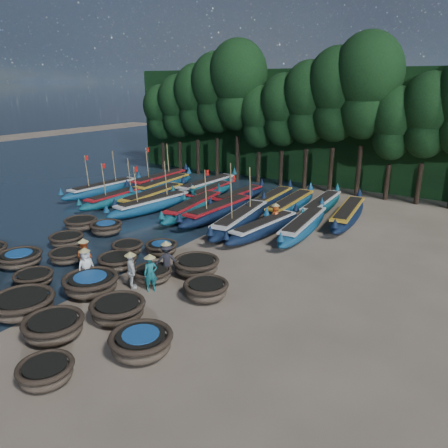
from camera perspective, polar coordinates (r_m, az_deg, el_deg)
The scene contains 57 objects.
ground at distance 22.79m, azimuth -10.40°, elevation -5.14°, with size 120.00×120.00×0.00m, color gray.
foliage_wall at distance 41.35m, azimuth 12.64°, elevation 12.27°, with size 40.00×3.00×10.00m, color black.
coracle_4 at distance 15.17m, azimuth -22.25°, elevation -17.44°, with size 2.11×2.11×0.68m.
coracle_7 at distance 19.32m, azimuth -24.81°, elevation -9.49°, with size 2.52×2.52×0.83m.
coracle_8 at distance 17.30m, azimuth -21.36°, elevation -12.39°, with size 2.22×2.22×0.80m.
coracle_9 at distance 15.53m, azimuth -10.76°, elevation -14.98°, with size 2.67×2.67×0.83m.
coracle_11 at distance 24.27m, azimuth -25.13°, elevation -4.11°, with size 2.50×2.50×0.73m.
coracle_12 at distance 21.79m, azimuth -23.61°, elevation -6.50°, with size 2.08×2.08×0.64m.
coracle_13 at distance 20.08m, azimuth -17.01°, elevation -7.45°, with size 2.58×2.58×0.84m.
coracle_14 at distance 17.72m, azimuth -13.70°, elevation -10.81°, with size 2.63×2.63×0.81m.
coracle_15 at distance 26.15m, azimuth -19.87°, elevation -1.95°, with size 1.92×1.92×0.70m.
coracle_16 at distance 23.86m, azimuth -19.86°, elevation -3.94°, with size 1.77×1.77×0.64m.
coracle_17 at distance 22.32m, azimuth -13.73°, elevation -4.78°, with size 2.24×2.24×0.70m.
coracle_18 at distance 20.72m, azimuth -9.38°, elevation -6.43°, with size 2.17×2.17×0.63m.
coracle_19 at distance 18.83m, azimuth -2.36°, elevation -8.53°, with size 2.34×2.34×0.77m.
coracle_20 at distance 28.83m, azimuth -18.21°, elevation 0.09°, with size 2.41×2.41×0.73m.
coracle_21 at distance 27.44m, azimuth -15.13°, elevation -0.47°, with size 1.96×1.96×0.76m.
coracle_22 at distance 24.03m, azimuth -12.50°, elevation -3.06°, with size 1.93×1.93×0.67m.
coracle_23 at distance 23.76m, azimuth -8.19°, elevation -3.09°, with size 2.15×2.15×0.63m.
coracle_24 at distance 21.14m, azimuth -3.64°, elevation -5.42°, with size 2.76×2.76×0.80m.
long_boat_0 at distance 37.15m, azimuth -15.47°, elevation 4.47°, with size 1.92×8.19×3.48m.
long_boat_1 at distance 34.15m, azimuth -13.55°, elevation 3.42°, with size 1.48×7.89×3.35m.
long_boat_2 at distance 33.51m, azimuth -9.29°, elevation 3.50°, with size 2.12×8.63×1.52m.
long_boat_3 at distance 31.58m, azimuth -9.23°, elevation 2.56°, with size 2.51×8.16×3.49m.
long_boat_4 at distance 30.50m, azimuth -4.00°, elevation 2.23°, with size 2.61×8.40×1.49m.
long_boat_5 at distance 29.54m, azimuth -0.64°, elevation 1.76°, with size 1.82×8.58×3.65m.
long_boat_6 at distance 27.60m, azimuth 2.15°, elevation 0.60°, with size 2.69×8.70×3.73m.
long_boat_7 at distance 26.44m, azimuth 5.27°, elevation -0.44°, with size 2.18×7.56×1.34m.
long_boat_8 at distance 26.96m, azimuth 10.31°, elevation -0.20°, with size 2.23×8.25×1.46m.
long_boat_9 at distance 39.34m, azimuth -8.47°, elevation 5.70°, with size 1.88×8.62×3.66m.
long_boat_10 at distance 37.39m, azimuth -7.98°, elevation 5.06°, with size 2.10×8.47×1.49m.
long_boat_11 at distance 36.66m, azimuth -2.30°, elevation 4.99°, with size 1.82×8.79×1.55m.
long_boat_12 at distance 34.83m, azimuth -1.96°, elevation 4.14°, with size 1.81×7.41×1.31m.
long_boat_13 at distance 33.55m, azimuth 1.85°, elevation 3.60°, with size 1.59×7.37×1.30m.
long_boat_14 at distance 32.53m, azimuth 6.07°, elevation 3.12°, with size 1.83×8.00×1.41m.
long_boat_15 at distance 31.27m, azimuth 8.69°, elevation 2.47°, with size 1.91×8.52×1.50m.
long_boat_16 at distance 31.75m, azimuth 12.59°, elevation 2.42°, with size 1.88×8.07×1.42m.
long_boat_17 at distance 29.95m, azimuth 15.88°, elevation 1.27°, with size 2.52×8.42×1.49m.
fisherman_0 at distance 20.95m, azimuth -17.58°, elevation -5.20°, with size 0.66×0.89×1.87m.
fisherman_1 at distance 19.55m, azimuth -9.57°, elevation -6.15°, with size 0.70×0.71×1.86m.
fisherman_2 at distance 21.99m, azimuth -17.74°, elevation -4.06°, with size 0.92×0.77×1.92m.
fisherman_3 at distance 20.81m, azimuth -7.49°, elevation -4.61°, with size 1.27×1.20×1.92m.
fisherman_4 at distance 19.95m, azimuth -12.02°, elevation -5.89°, with size 1.04×0.87×1.87m.
fisherman_5 at distance 32.57m, azimuth -4.05°, elevation 3.67°, with size 1.46×0.92×1.70m.
fisherman_6 at distance 27.75m, azimuth 6.72°, elevation 1.13°, with size 0.76×0.89×1.75m.
tree_0 at distance 46.64m, azimuth -8.20°, elevation 14.32°, with size 3.68×3.68×8.68m.
tree_1 at distance 45.12m, azimuth -5.96°, elevation 15.14°, with size 4.09×4.09×9.65m.
tree_2 at distance 43.67m, azimuth -3.55°, elevation 16.00°, with size 4.51×4.51×10.63m.
tree_3 at distance 42.32m, azimuth -0.96°, elevation 16.88°, with size 4.92×4.92×11.60m.
tree_4 at distance 41.05m, azimuth 1.81°, elevation 17.78°, with size 5.34×5.34×12.58m.
tree_5 at distance 40.00m, azimuth 4.66°, elevation 13.85°, with size 3.68×3.68×8.68m.
tree_6 at distance 38.90m, azimuth 7.75°, elevation 14.63°, with size 4.09×4.09×9.65m.
tree_7 at distance 37.92m, azimuth 11.04°, elevation 15.41°, with size 4.51×4.51×10.63m.
tree_8 at distance 37.07m, azimuth 14.51°, elevation 16.17°, with size 4.92×4.92×11.60m.
tree_9 at distance 36.36m, azimuth 18.15°, elevation 16.91°, with size 5.34×5.34×12.58m.
tree_10 at distance 35.90m, azimuth 21.32°, elevation 12.24°, with size 3.68×3.68×8.68m.
tree_11 at distance 35.43m, azimuth 25.14°, elevation 12.82°, with size 4.09×4.09×9.65m.
Camera 1 is at (14.76, -14.94, 8.86)m, focal length 35.00 mm.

